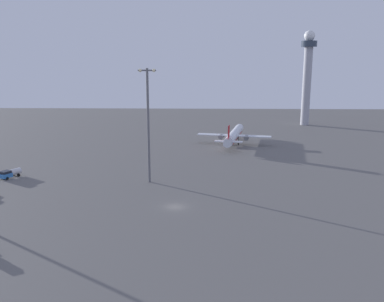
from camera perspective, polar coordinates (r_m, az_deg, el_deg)
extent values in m
plane|color=#605E5B|center=(93.14, -2.41, -7.93)|extent=(416.00, 416.00, 0.00)
cylinder|color=#A8A8B2|center=(223.31, 15.97, 8.79)|extent=(4.40, 4.40, 40.88)
cylinder|color=#2D3847|center=(223.24, 16.31, 14.41)|extent=(8.00, 8.00, 3.00)
sphere|color=silver|center=(223.46, 16.38, 15.44)|extent=(5.60, 5.60, 5.60)
cylinder|color=silver|center=(165.31, 6.02, 2.34)|extent=(10.32, 33.84, 3.57)
cone|color=silver|center=(182.98, 6.75, 3.28)|extent=(3.78, 2.89, 3.39)
cone|color=silver|center=(147.55, 5.10, 1.16)|extent=(3.68, 3.22, 3.21)
cube|color=silver|center=(164.43, 5.98, 2.22)|extent=(30.20, 9.75, 0.33)
cube|color=silver|center=(149.25, 5.21, 1.36)|extent=(10.58, 4.29, 0.33)
cube|color=red|center=(149.01, 5.24, 2.46)|extent=(0.88, 3.00, 6.11)
cylinder|color=slate|center=(165.26, 4.19, 2.07)|extent=(2.71, 3.73, 2.07)
cylinder|color=slate|center=(163.98, 7.76, 1.91)|extent=(2.71, 3.73, 2.07)
cube|color=red|center=(165.48, 6.01, 2.00)|extent=(9.42, 31.12, 0.34)
cylinder|color=#333338|center=(176.18, 6.46, 2.39)|extent=(0.26, 0.26, 3.33)
cylinder|color=black|center=(176.47, 6.45, 1.86)|extent=(0.58, 1.09, 1.03)
cylinder|color=#333338|center=(163.59, 5.18, 1.66)|extent=(0.26, 0.26, 3.33)
cylinder|color=black|center=(163.90, 5.17, 1.08)|extent=(0.58, 1.09, 1.03)
cylinder|color=#333338|center=(163.07, 6.62, 1.59)|extent=(0.26, 0.26, 3.33)
cylinder|color=black|center=(163.38, 6.60, 1.02)|extent=(0.58, 1.09, 1.03)
cube|color=#3372BF|center=(126.26, -24.96, -3.16)|extent=(3.50, 3.76, 1.20)
cube|color=#1E232D|center=(126.03, -25.00, -2.75)|extent=(3.16, 3.35, 0.70)
cylinder|color=silver|center=(127.71, -24.01, -2.73)|extent=(3.50, 4.56, 1.80)
cylinder|color=black|center=(125.34, -24.80, -3.54)|extent=(0.67, 0.94, 0.90)
cylinder|color=black|center=(127.00, -25.37, -3.40)|extent=(0.67, 0.94, 0.90)
cylinder|color=black|center=(127.56, -23.43, -3.16)|extent=(0.67, 0.94, 0.90)
cylinder|color=black|center=(129.19, -24.01, -3.02)|extent=(0.67, 0.94, 0.90)
cylinder|color=slate|center=(109.11, -6.23, 3.45)|extent=(0.70, 0.70, 31.10)
cube|color=slate|center=(107.86, -6.42, 11.32)|extent=(4.80, 0.40, 0.40)
sphere|color=#F9EAB2|center=(108.12, -7.38, 11.30)|extent=(0.90, 0.90, 0.90)
sphere|color=#F9EAB2|center=(107.63, -5.45, 11.34)|extent=(0.90, 0.90, 0.90)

